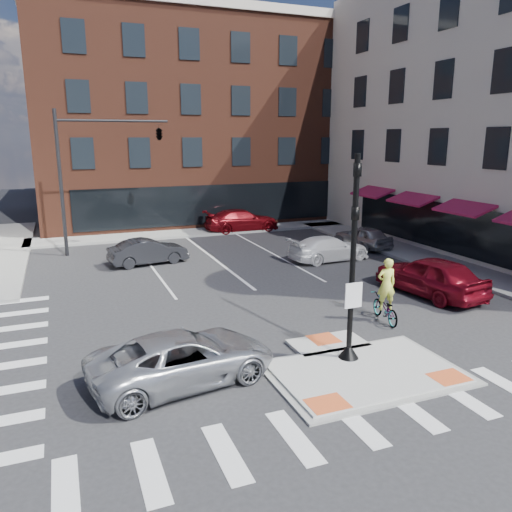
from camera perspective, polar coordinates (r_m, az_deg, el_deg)
name	(u,v)px	position (r m, az deg, el deg)	size (l,w,h in m)	color
ground	(355,367)	(15.20, 11.30, -12.29)	(120.00, 120.00, 0.00)	#28282B
refuge_island	(360,369)	(14.98, 11.85, -12.50)	(5.40, 4.65, 0.13)	gray
sidewalk_e	(424,257)	(28.97, 18.69, -0.14)	(3.00, 24.00, 0.15)	gray
sidewalk_n	(223,230)	(35.64, -3.83, 2.99)	(26.00, 3.00, 0.15)	gray
building_n	(186,122)	(44.69, -8.05, 14.96)	(24.40, 18.40, 15.50)	#56291B
building_far_left	(88,150)	(63.52, -18.64, 11.39)	(10.00, 12.00, 10.00)	slate
building_far_right	(191,141)	(67.48, -7.46, 12.90)	(12.00, 12.00, 12.00)	brown
signal_pole	(352,286)	(14.66, 10.89, -3.36)	(0.60, 0.60, 5.98)	black
mast_arm_signal	(133,143)	(29.70, -13.83, 12.45)	(6.10, 2.24, 8.00)	black
silver_suv	(183,358)	(13.91, -8.31, -11.47)	(2.35, 5.09, 1.41)	#B0B3B8
red_sedan	(430,276)	(22.22, 19.26, -2.14)	(2.01, 4.98, 1.70)	maroon
white_pickup	(329,248)	(27.21, 8.36, 0.85)	(1.86, 4.57, 1.33)	white
bg_car_dark	(148,252)	(26.78, -12.21, 0.50)	(1.42, 4.07, 1.34)	#25262A
bg_car_silver	(363,237)	(30.73, 12.10, 2.18)	(1.61, 3.99, 1.36)	#AAADB2
bg_car_red	(242,220)	(35.46, -1.63, 4.10)	(2.16, 5.30, 1.54)	maroon
cyclist	(385,300)	(18.64, 14.56, -4.92)	(0.98, 1.98, 2.36)	#3F3F44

